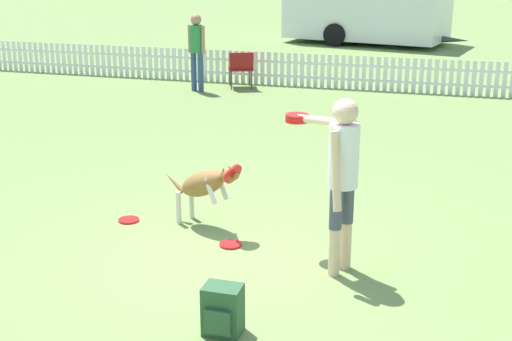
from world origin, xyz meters
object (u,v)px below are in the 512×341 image
Objects in this scene: spectator_standing at (197,45)px; frisbee_near_handler at (129,220)px; backpack_on_grass at (223,310)px; frisbee_near_dog at (231,244)px; equipment_trailer at (367,5)px; leaping_dog at (204,184)px; folding_chair_blue_left at (241,67)px; handler_person at (340,165)px.

frisbee_near_handler is at bearing 120.68° from spectator_standing.
backpack_on_grass reaches higher than frisbee_near_handler.
equipment_trailer is (-0.78, 16.01, 1.15)m from frisbee_near_dog.
frisbee_near_handler is at bearing 165.80° from frisbee_near_dog.
spectator_standing is (-2.73, 7.05, 0.46)m from leaping_dog.
folding_chair_blue_left is (-2.36, 7.99, 0.46)m from frisbee_near_dog.
spectator_standing is (-4.30, 7.71, -0.09)m from handler_person.
backpack_on_grass reaches higher than frisbee_near_dog.
spectator_standing is (-1.84, 7.12, 0.95)m from frisbee_near_handler.
spectator_standing is (-3.63, 9.12, 0.76)m from backpack_on_grass.
frisbee_near_dog is 1.74m from backpack_on_grass.
frisbee_near_handler is at bearing 75.68° from folding_chair_blue_left.
handler_person reaches higher than spectator_standing.
frisbee_near_dog is 0.04× the size of equipment_trailer.
equipment_trailer reaches higher than folding_chair_blue_left.
handler_person is at bearing 135.33° from spectator_standing.
leaping_dog is 2.58× the size of backpack_on_grass.
handler_person is at bearing -13.54° from frisbee_near_handler.
leaping_dog reaches higher than frisbee_near_handler.
handler_person is 2.74m from frisbee_near_handler.
frisbee_near_handler is 7.75m from folding_chair_blue_left.
spectator_standing is at bearing -135.62° from leaping_dog.
spectator_standing is (-0.79, -0.54, 0.49)m from folding_chair_blue_left.
backpack_on_grass is at bearing 84.26° from folding_chair_blue_left.
leaping_dog is (-1.57, 0.66, -0.55)m from handler_person.
frisbee_near_dog is at bearing 129.12° from spectator_standing.
equipment_trailer is at bearing 29.96° from handler_person.
leaping_dog is 1.34× the size of folding_chair_blue_left.
frisbee_near_dog is (1.31, -0.33, 0.00)m from frisbee_near_handler.
folding_chair_blue_left is 0.14× the size of equipment_trailer.
frisbee_near_handler is at bearing -80.59° from equipment_trailer.
folding_chair_blue_left is (-3.51, 8.25, -0.58)m from handler_person.
handler_person reaches higher than backpack_on_grass.
frisbee_near_handler is 7.42m from spectator_standing.
folding_chair_blue_left is 1.08m from spectator_standing.
equipment_trailer reaches higher than handler_person.
equipment_trailer is (1.59, 8.02, 0.69)m from folding_chair_blue_left.
handler_person is at bearing 64.48° from backpack_on_grass.
leaping_dog is 0.19× the size of equipment_trailer.
handler_person is 1.58× the size of leaping_dog.
equipment_trailer reaches higher than frisbee_near_handler.
backpack_on_grass is at bearing -73.99° from frisbee_near_dog.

